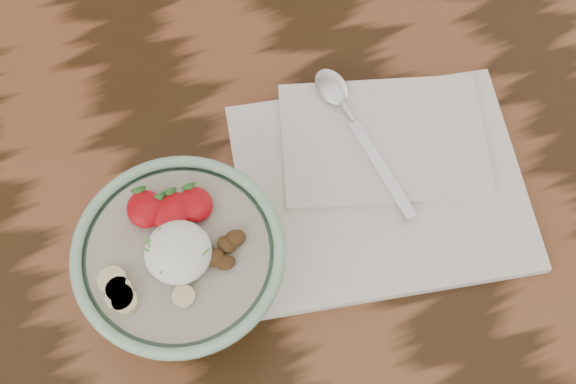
% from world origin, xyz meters
% --- Properties ---
extents(table, '(1.60, 0.90, 0.75)m').
position_xyz_m(table, '(0.00, 0.00, 0.66)').
color(table, black).
rests_on(table, ground).
extents(breakfast_bowl, '(0.19, 0.19, 0.13)m').
position_xyz_m(breakfast_bowl, '(-0.02, 0.02, 0.81)').
color(breakfast_bowl, '#8BBC99').
rests_on(breakfast_bowl, table).
extents(napkin, '(0.33, 0.29, 0.02)m').
position_xyz_m(napkin, '(0.19, 0.06, 0.76)').
color(napkin, white).
rests_on(napkin, table).
extents(spoon, '(0.04, 0.19, 0.01)m').
position_xyz_m(spoon, '(0.19, 0.14, 0.77)').
color(spoon, silver).
rests_on(spoon, napkin).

